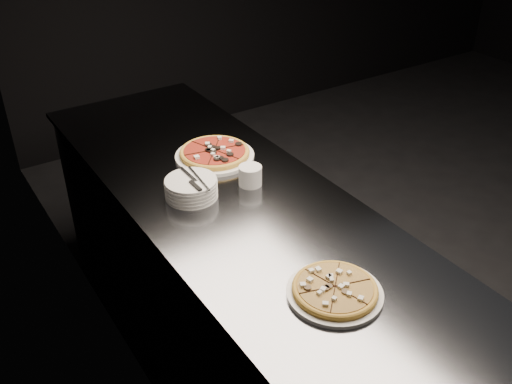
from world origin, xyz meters
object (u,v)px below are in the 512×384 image
counter (246,301)px  plate_stack (191,188)px  ramekin (250,175)px  pizza_mushroom (335,290)px  pizza_tomato (215,153)px  cutlery (194,180)px

counter → plate_stack: 0.54m
counter → plate_stack: plate_stack is taller
plate_stack → ramekin: (0.23, -0.05, 0.01)m
pizza_mushroom → plate_stack: 0.71m
pizza_tomato → ramekin: (0.01, -0.26, 0.02)m
pizza_tomato → ramekin: size_ratio=3.84×
counter → cutlery: 0.57m
counter → ramekin: ramekin is taller
counter → cutlery: (-0.12, 0.15, 0.53)m
pizza_tomato → cutlery: 0.32m
pizza_mushroom → plate_stack: plate_stack is taller
pizza_mushroom → ramekin: bearing=78.6°
plate_stack → ramekin: size_ratio=2.17×
pizza_mushroom → cutlery: bearing=97.3°
cutlery → pizza_mushroom: bearing=-82.9°
cutlery → counter: bearing=-50.7°
plate_stack → ramekin: bearing=-11.5°
counter → pizza_mushroom: size_ratio=7.84×
counter → pizza_tomato: 0.62m
ramekin → counter: bearing=-129.5°
pizza_mushroom → cutlery: (-0.09, 0.69, 0.06)m
counter → plate_stack: size_ratio=12.73×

